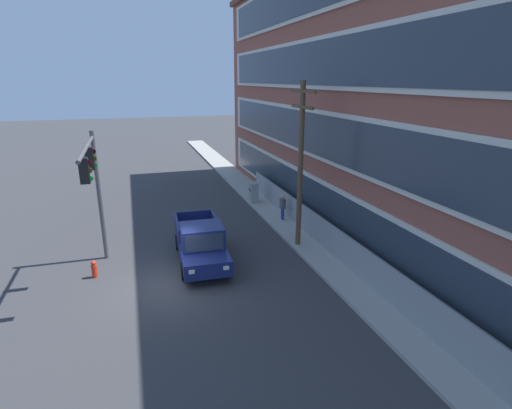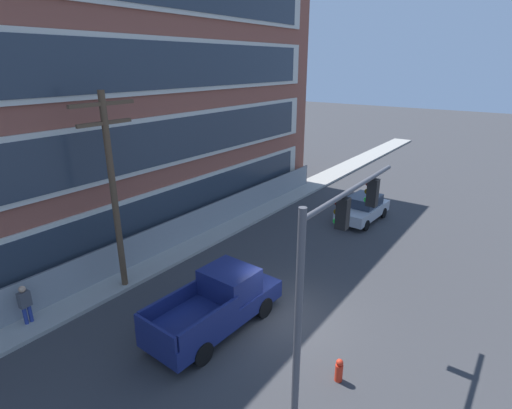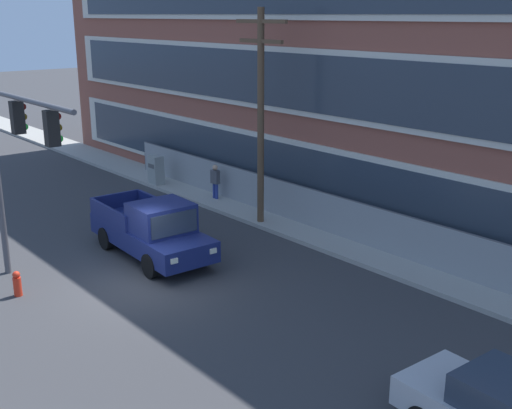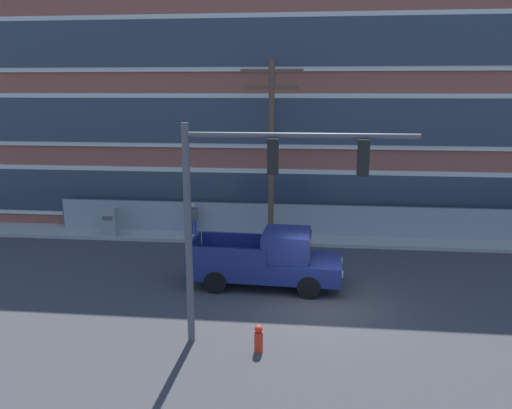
{
  "view_description": "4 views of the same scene",
  "coord_description": "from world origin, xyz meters",
  "px_view_note": "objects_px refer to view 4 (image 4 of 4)",
  "views": [
    {
      "loc": [
        15.38,
        -1.1,
        8.32
      ],
      "look_at": [
        -0.41,
        3.86,
        3.11
      ],
      "focal_mm": 28.0,
      "sensor_mm": 36.0,
      "label": 1
    },
    {
      "loc": [
        -11.19,
        -6.77,
        9.23
      ],
      "look_at": [
        2.09,
        2.79,
        3.39
      ],
      "focal_mm": 28.0,
      "sensor_mm": 36.0,
      "label": 2
    },
    {
      "loc": [
        16.13,
        -9.0,
        8.03
      ],
      "look_at": [
        1.2,
        3.59,
        2.22
      ],
      "focal_mm": 45.0,
      "sensor_mm": 36.0,
      "label": 3
    },
    {
      "loc": [
        -0.57,
        -15.46,
        7.01
      ],
      "look_at": [
        -2.72,
        4.97,
        2.24
      ],
      "focal_mm": 35.0,
      "sensor_mm": 36.0,
      "label": 4
    }
  ],
  "objects_px": {
    "pedestrian_near_cabinet": "(193,218)",
    "traffic_signal_mast": "(252,191)",
    "pickup_truck_navy": "(269,260)",
    "fire_hydrant": "(259,339)",
    "utility_pole_near_corner": "(271,144)",
    "electrical_cabinet": "(110,223)"
  },
  "relations": [
    {
      "from": "pickup_truck_navy",
      "to": "fire_hydrant",
      "type": "distance_m",
      "value": 4.77
    },
    {
      "from": "pickup_truck_navy",
      "to": "electrical_cabinet",
      "type": "relative_size",
      "value": 3.65
    },
    {
      "from": "pedestrian_near_cabinet",
      "to": "traffic_signal_mast",
      "type": "bearing_deg",
      "value": -68.33
    },
    {
      "from": "traffic_signal_mast",
      "to": "electrical_cabinet",
      "type": "relative_size",
      "value": 4.03
    },
    {
      "from": "fire_hydrant",
      "to": "pedestrian_near_cabinet",
      "type": "bearing_deg",
      "value": 111.95
    },
    {
      "from": "pedestrian_near_cabinet",
      "to": "fire_hydrant",
      "type": "height_order",
      "value": "pedestrian_near_cabinet"
    },
    {
      "from": "pickup_truck_navy",
      "to": "fire_hydrant",
      "type": "xyz_separation_m",
      "value": [
        0.09,
        -4.74,
        -0.59
      ]
    },
    {
      "from": "pickup_truck_navy",
      "to": "utility_pole_near_corner",
      "type": "relative_size",
      "value": 0.67
    },
    {
      "from": "traffic_signal_mast",
      "to": "utility_pole_near_corner",
      "type": "distance_m",
      "value": 9.42
    },
    {
      "from": "pickup_truck_navy",
      "to": "traffic_signal_mast",
      "type": "bearing_deg",
      "value": -91.74
    },
    {
      "from": "traffic_signal_mast",
      "to": "pedestrian_near_cabinet",
      "type": "distance_m",
      "value": 11.31
    },
    {
      "from": "utility_pole_near_corner",
      "to": "fire_hydrant",
      "type": "relative_size",
      "value": 10.62
    },
    {
      "from": "pickup_truck_navy",
      "to": "electrical_cabinet",
      "type": "xyz_separation_m",
      "value": [
        -8.04,
        5.06,
        -0.21
      ]
    },
    {
      "from": "pedestrian_near_cabinet",
      "to": "utility_pole_near_corner",
      "type": "bearing_deg",
      "value": -9.05
    },
    {
      "from": "electrical_cabinet",
      "to": "traffic_signal_mast",
      "type": "bearing_deg",
      "value": -49.88
    },
    {
      "from": "fire_hydrant",
      "to": "pickup_truck_navy",
      "type": "bearing_deg",
      "value": 91.1
    },
    {
      "from": "traffic_signal_mast",
      "to": "pedestrian_near_cabinet",
      "type": "bearing_deg",
      "value": 111.67
    },
    {
      "from": "pedestrian_near_cabinet",
      "to": "electrical_cabinet",
      "type": "bearing_deg",
      "value": -170.84
    },
    {
      "from": "pickup_truck_navy",
      "to": "pedestrian_near_cabinet",
      "type": "height_order",
      "value": "pickup_truck_navy"
    },
    {
      "from": "traffic_signal_mast",
      "to": "electrical_cabinet",
      "type": "distance_m",
      "value": 12.8
    },
    {
      "from": "utility_pole_near_corner",
      "to": "pedestrian_near_cabinet",
      "type": "relative_size",
      "value": 4.9
    },
    {
      "from": "pickup_truck_navy",
      "to": "pedestrian_near_cabinet",
      "type": "distance_m",
      "value": 7.03
    }
  ]
}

